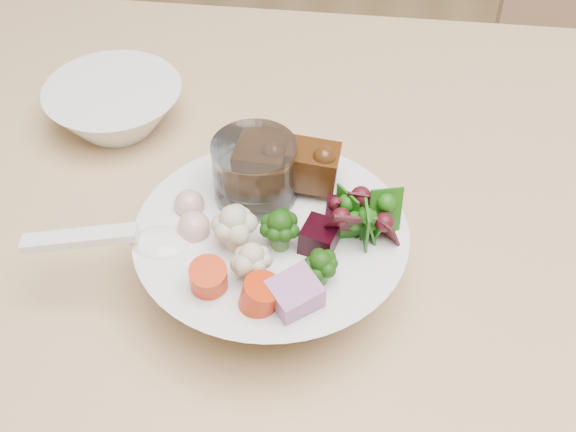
{
  "coord_description": "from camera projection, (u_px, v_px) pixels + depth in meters",
  "views": [
    {
      "loc": [
        -0.36,
        -0.28,
        1.32
      ],
      "look_at": [
        -0.43,
        0.2,
        0.84
      ],
      "focal_mm": 50.0,
      "sensor_mm": 36.0,
      "label": 1
    }
  ],
  "objects": [
    {
      "name": "food_bowl",
      "position": [
        274.0,
        253.0,
        0.69
      ],
      "size": [
        0.23,
        0.23,
        0.13
      ],
      "color": "white",
      "rests_on": "dining_table"
    },
    {
      "name": "soup_spoon",
      "position": [
        140.0,
        243.0,
        0.66
      ],
      "size": [
        0.14,
        0.05,
        0.03
      ],
      "rotation": [
        0.0,
        0.0,
        0.15
      ],
      "color": "white",
      "rests_on": "food_bowl"
    },
    {
      "name": "water_glass",
      "position": [
        256.0,
        204.0,
        0.71
      ],
      "size": [
        0.07,
        0.07,
        0.12
      ],
      "color": "white",
      "rests_on": "dining_table"
    },
    {
      "name": "dining_table",
      "position": [
        479.0,
        353.0,
        0.76
      ],
      "size": [
        1.68,
        0.99,
        0.77
      ],
      "rotation": [
        0.0,
        0.0,
        0.04
      ],
      "color": "tan",
      "rests_on": "ground"
    },
    {
      "name": "side_bowl",
      "position": [
        115.0,
        107.0,
        0.86
      ],
      "size": [
        0.15,
        0.15,
        0.05
      ],
      "primitive_type": null,
      "color": "white",
      "rests_on": "dining_table"
    }
  ]
}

